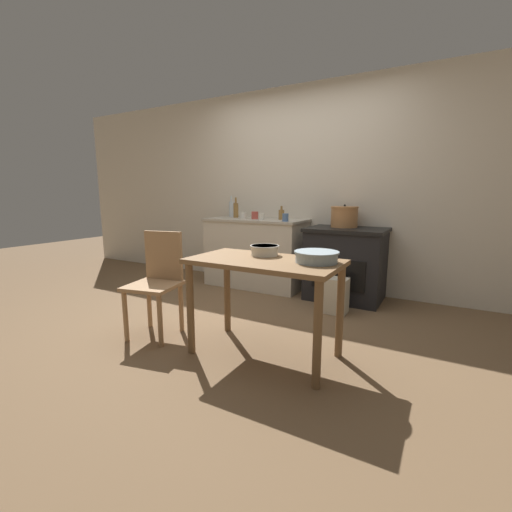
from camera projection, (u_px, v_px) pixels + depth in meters
The scene contains 17 objects.
ground_plane at pixel (236, 321), 3.30m from camera, with size 14.00×14.00×0.00m, color brown.
wall_back at pixel (301, 189), 4.43m from camera, with size 8.00×0.07×2.55m.
counter_cabinet at pixel (256, 252), 4.53m from camera, with size 1.31×0.62×0.89m.
stove at pixel (346, 264), 3.95m from camera, with size 0.87×0.65×0.83m.
work_table at pixel (264, 275), 2.52m from camera, with size 1.11×0.59×0.74m.
chair at pixel (157, 280), 2.95m from camera, with size 0.47×0.47×0.89m.
flour_sack at pixel (334, 295), 3.52m from camera, with size 0.27×0.19×0.37m, color beige.
stock_pot at pixel (344, 217), 3.96m from camera, with size 0.32×0.32×0.26m.
mixing_bowl_large at pixel (265, 250), 2.65m from camera, with size 0.23×0.23×0.08m.
mixing_bowl_small at pixel (317, 256), 2.38m from camera, with size 0.31×0.31×0.08m.
bottle_far_left at pixel (231, 209), 4.83m from camera, with size 0.07×0.07×0.29m.
bottle_left at pixel (281, 214), 4.31m from camera, with size 0.07×0.07×0.17m.
bottle_mid_left at pixel (236, 210), 4.64m from camera, with size 0.07×0.07×0.27m.
cup_center_left at pixel (255, 215), 4.39m from camera, with size 0.09×0.09×0.10m, color #B74C42.
cup_center at pixel (243, 215), 4.49m from camera, with size 0.09×0.09×0.08m, color silver.
cup_center_right at pixel (261, 217), 4.21m from camera, with size 0.07×0.07×0.09m, color silver.
cup_mid_right at pixel (285, 218), 4.01m from camera, with size 0.07×0.07×0.09m, color #4C6B99.
Camera 1 is at (1.71, -2.64, 1.22)m, focal length 24.00 mm.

